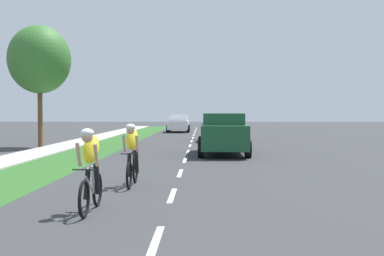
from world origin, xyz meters
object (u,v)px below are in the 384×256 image
sedan_white (179,123)px  cyclist_lead (90,169)px  street_tree_near (40,60)px  suv_dark_green (223,133)px  cyclist_trailing (132,154)px  pickup_maroon (220,128)px

sedan_white → cyclist_lead: bearing=-89.9°
sedan_white → street_tree_near: street_tree_near is taller
suv_dark_green → sedan_white: 21.66m
cyclist_trailing → sedan_white: 30.10m
street_tree_near → cyclist_lead: bearing=-67.6°
cyclist_lead → pickup_maroon: pickup_maroon is taller
pickup_maroon → sedan_white: pickup_maroon is taller
pickup_maroon → suv_dark_green: bearing=-91.4°
suv_dark_green → pickup_maroon: (0.22, 9.34, -0.12)m
suv_dark_green → sedan_white: suv_dark_green is taller
cyclist_trailing → suv_dark_green: suv_dark_green is taller
suv_dark_green → cyclist_lead: bearing=-104.3°
cyclist_lead → suv_dark_green: suv_dark_green is taller
pickup_maroon → cyclist_lead: bearing=-98.6°
cyclist_trailing → suv_dark_green: bearing=72.9°
cyclist_lead → street_tree_near: (-6.27, 15.22, 3.71)m
suv_dark_green → sedan_white: bearing=98.1°
suv_dark_green → sedan_white: (-3.03, 21.45, -0.18)m
cyclist_trailing → pickup_maroon: 18.22m
cyclist_lead → sedan_white: bearing=90.1°
cyclist_trailing → suv_dark_green: 9.05m
pickup_maroon → street_tree_near: (-9.47, -5.81, 3.69)m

